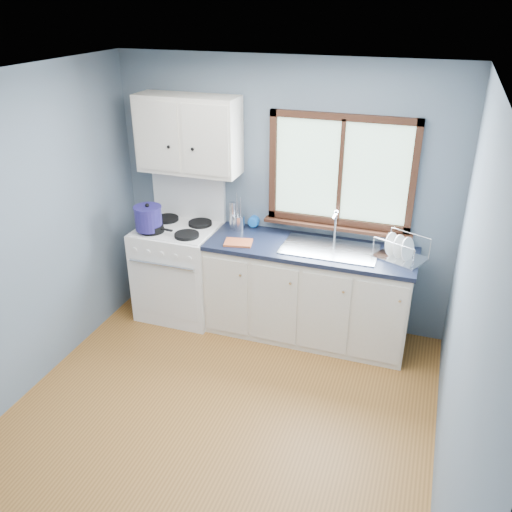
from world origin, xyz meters
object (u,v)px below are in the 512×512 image
(base_cabinets, at_px, (307,296))
(skillet, at_px, (152,227))
(gas_range, at_px, (180,268))
(sink, at_px, (329,256))
(stockpot, at_px, (148,218))
(dish_rack, at_px, (400,252))
(utensil_crock, at_px, (239,222))
(thermos, at_px, (233,215))

(base_cabinets, distance_m, skillet, 1.60)
(base_cabinets, relative_size, skillet, 5.17)
(gas_range, height_order, sink, gas_range)
(stockpot, bearing_deg, sink, 6.59)
(gas_range, relative_size, skillet, 3.80)
(base_cabinets, xyz_separation_m, dish_rack, (0.78, 0.02, 0.56))
(stockpot, bearing_deg, gas_range, 41.62)
(stockpot, distance_m, dish_rack, 2.29)
(utensil_crock, bearing_deg, dish_rack, -5.03)
(skillet, relative_size, dish_rack, 0.74)
(gas_range, distance_m, base_cabinets, 1.31)
(skillet, bearing_deg, base_cabinets, 13.14)
(thermos, xyz_separation_m, dish_rack, (1.58, -0.14, -0.08))
(sink, height_order, skillet, sink)
(dish_rack, bearing_deg, skillet, -150.84)
(base_cabinets, distance_m, dish_rack, 0.96)
(base_cabinets, bearing_deg, thermos, 168.13)
(sink, xyz_separation_m, utensil_crock, (-0.92, 0.16, 0.13))
(sink, bearing_deg, gas_range, -179.29)
(skillet, bearing_deg, stockpot, -158.10)
(dish_rack, bearing_deg, thermos, -161.45)
(base_cabinets, relative_size, utensil_crock, 5.17)
(sink, relative_size, utensil_crock, 2.35)
(base_cabinets, relative_size, stockpot, 5.87)
(utensil_crock, height_order, thermos, utensil_crock)
(base_cabinets, distance_m, sink, 0.48)
(skillet, bearing_deg, gas_range, 49.80)
(base_cabinets, xyz_separation_m, thermos, (-0.80, 0.17, 0.64))
(base_cabinets, height_order, dish_rack, dish_rack)
(sink, height_order, thermos, sink)
(gas_range, height_order, dish_rack, gas_range)
(gas_range, bearing_deg, skillet, -136.08)
(sink, xyz_separation_m, thermos, (-0.98, 0.17, 0.19))
(sink, height_order, dish_rack, sink)
(gas_range, relative_size, stockpot, 4.32)
(thermos, distance_m, dish_rack, 1.59)
(gas_range, height_order, base_cabinets, gas_range)
(sink, height_order, utensil_crock, utensil_crock)
(skillet, distance_m, thermos, 0.77)
(utensil_crock, xyz_separation_m, dish_rack, (1.52, -0.13, -0.02))
(gas_range, relative_size, utensil_crock, 3.80)
(stockpot, bearing_deg, utensil_crock, 24.68)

